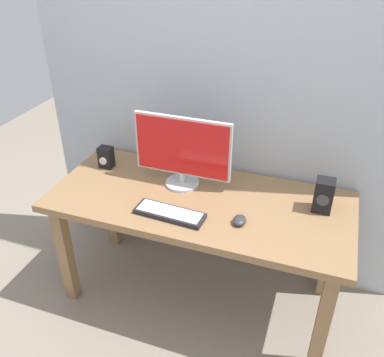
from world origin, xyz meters
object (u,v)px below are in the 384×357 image
Objects in this scene: monitor at (182,151)px; mouse at (240,220)px; speaker_right at (324,195)px; audio_controller at (106,157)px; keyboard_primary at (170,213)px; desk at (199,212)px.

monitor reaches higher than mouse.
audio_controller is at bearing 178.90° from speaker_right.
speaker_right reaches higher than keyboard_primary.
keyboard_primary is at bearing -169.56° from mouse.
speaker_right is (0.78, -0.00, -0.12)m from monitor.
speaker_right is 1.29m from audio_controller.
keyboard_primary is 2.81× the size of audio_controller.
audio_controller is (-1.29, 0.02, -0.02)m from speaker_right.
keyboard_primary reaches higher than desk.
mouse reaches higher than desk.
audio_controller is (-0.65, 0.14, 0.16)m from desk.
monitor is 0.38m from keyboard_primary.
monitor is at bearing 148.58° from mouse.
mouse reaches higher than keyboard_primary.
mouse is 0.95m from audio_controller.
monitor is 6.17× the size of mouse.
monitor is 0.79m from speaker_right.
desk is 0.67m from speaker_right.
mouse is at bearing -32.70° from monitor.
mouse is 0.46m from speaker_right.
keyboard_primary is at bearing -156.72° from speaker_right.
audio_controller is (-0.51, 0.02, -0.15)m from monitor.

